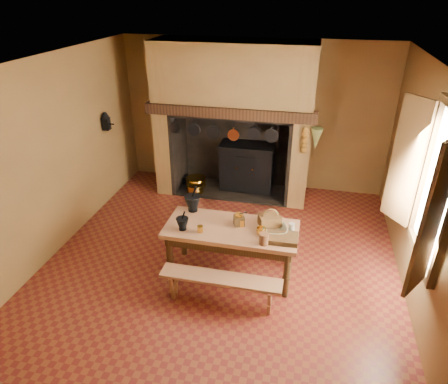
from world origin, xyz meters
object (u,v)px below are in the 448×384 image
Objects in this scene: mixing_bowl at (275,230)px; wicker_basket at (270,220)px; iron_range at (248,166)px; work_table at (231,235)px; bench_front at (221,284)px; coffee_grinder at (239,220)px.

wicker_basket reaches higher than mixing_bowl.
iron_range is 4.91× the size of mixing_bowl.
mixing_bowl reaches higher than work_table.
wicker_basket is at bearing 121.53° from mixing_bowl.
mixing_bowl is (0.57, 0.01, 0.16)m from work_table.
mixing_bowl reaches higher than bench_front.
work_table is 0.23m from coffee_grinder.
mixing_bowl is (0.57, 0.63, 0.48)m from bench_front.
coffee_grinder reaches higher than mixing_bowl.
iron_range is 2.59m from coffee_grinder.
wicker_basket is at bearing -73.94° from iron_range.
iron_range reaches higher than mixing_bowl.
bench_front is 4.65× the size of mixing_bowl.
coffee_grinder is (0.09, 0.09, 0.20)m from work_table.
iron_range is at bearing 95.02° from work_table.
mixing_bowl is at bearing -82.10° from wicker_basket.
wicker_basket reaches higher than coffee_grinder.
coffee_grinder is at bearing -82.92° from iron_range.
work_table is 0.70m from bench_front.
coffee_grinder is (0.09, 0.71, 0.52)m from bench_front.
coffee_grinder is at bearing 45.12° from work_table.
bench_front is at bearing -132.11° from mixing_bowl.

